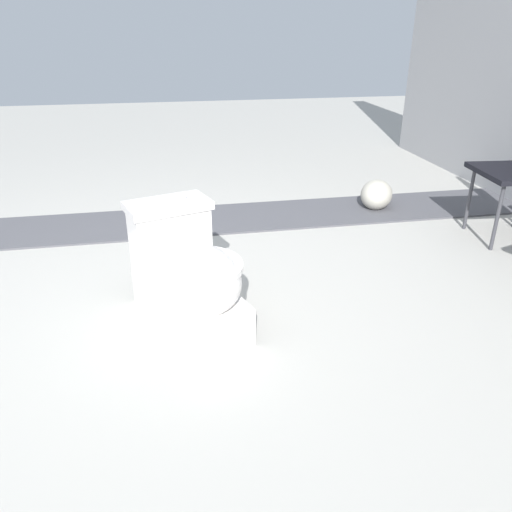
% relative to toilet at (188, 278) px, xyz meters
% --- Properties ---
extents(ground_plane, '(14.00, 14.00, 0.00)m').
position_rel_toilet_xyz_m(ground_plane, '(-0.12, -0.06, -0.22)').
color(ground_plane, '#A8A59E').
extents(gravel_strip, '(0.56, 8.00, 0.01)m').
position_rel_toilet_xyz_m(gravel_strip, '(-1.27, 0.44, -0.21)').
color(gravel_strip, '#4C4C51').
rests_on(gravel_strip, ground).
extents(toilet, '(0.71, 0.54, 0.52)m').
position_rel_toilet_xyz_m(toilet, '(0.00, 0.00, 0.00)').
color(toilet, white).
rests_on(toilet, ground).
extents(boulder_near, '(0.36, 0.34, 0.21)m').
position_rel_toilet_xyz_m(boulder_near, '(-1.28, 1.42, -0.12)').
color(boulder_near, '#ADA899').
rests_on(boulder_near, ground).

